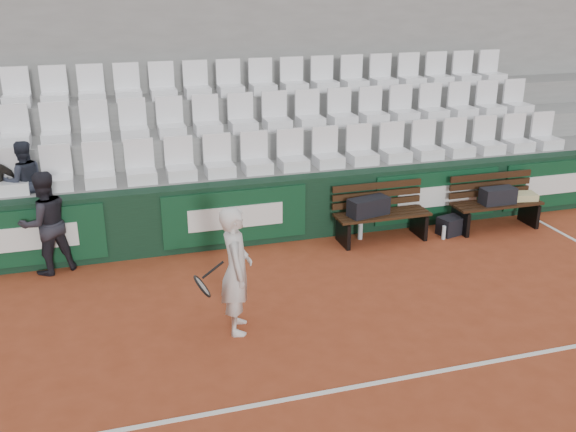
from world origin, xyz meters
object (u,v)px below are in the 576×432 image
object	(u,v)px
bench_left	(382,227)
bench_right	(495,215)
sports_bag_right	(498,196)
sports_bag_ground	(453,225)
spectator_c	(20,151)
tennis_player	(236,270)
ball_kid	(45,223)
sports_bag_left	(369,207)
water_bottle_near	(360,231)
water_bottle_far	(444,233)

from	to	relation	value
bench_left	bench_right	size ratio (longest dim) A/B	1.00
sports_bag_right	sports_bag_ground	bearing A→B (deg)	177.98
sports_bag_right	spectator_c	world-z (taller)	spectator_c
tennis_player	ball_kid	bearing A→B (deg)	133.50
sports_bag_right	sports_bag_left	bearing A→B (deg)	177.42
water_bottle_near	ball_kid	bearing A→B (deg)	178.28
sports_bag_left	water_bottle_far	bearing A→B (deg)	-11.64
sports_bag_ground	spectator_c	distance (m)	6.69
bench_left	sports_bag_right	world-z (taller)	sports_bag_right
sports_bag_left	spectator_c	world-z (taller)	spectator_c
sports_bag_right	water_bottle_far	distance (m)	1.14
sports_bag_right	bench_left	bearing A→B (deg)	177.15
sports_bag_left	tennis_player	bearing A→B (deg)	-141.26
sports_bag_right	water_bottle_near	distance (m)	2.34
water_bottle_far	spectator_c	distance (m)	6.48
bench_left	bench_right	world-z (taller)	same
water_bottle_far	spectator_c	bearing A→B (deg)	168.54
bench_right	bench_left	bearing A→B (deg)	178.18
sports_bag_ground	sports_bag_left	bearing A→B (deg)	177.12
water_bottle_far	ball_kid	distance (m)	5.97
bench_right	ball_kid	size ratio (longest dim) A/B	1.02
water_bottle_far	tennis_player	distance (m)	4.18
water_bottle_far	bench_left	bearing A→B (deg)	165.64
water_bottle_near	spectator_c	bearing A→B (deg)	169.98
sports_bag_left	sports_bag_right	xyz separation A→B (m)	(2.23, -0.10, -0.01)
sports_bag_right	sports_bag_ground	distance (m)	0.88
sports_bag_right	water_bottle_near	world-z (taller)	sports_bag_right
sports_bag_left	water_bottle_near	xyz separation A→B (m)	(-0.06, 0.14, -0.45)
tennis_player	spectator_c	world-z (taller)	spectator_c
bench_left	tennis_player	distance (m)	3.47
tennis_player	sports_bag_ground	bearing A→B (deg)	26.08
bench_left	spectator_c	distance (m)	5.49
bench_right	sports_bag_right	bearing A→B (deg)	-123.05
sports_bag_left	spectator_c	bearing A→B (deg)	168.58
bench_left	spectator_c	xyz separation A→B (m)	(-5.22, 1.01, 1.37)
spectator_c	bench_right	bearing A→B (deg)	159.94
bench_right	sports_bag_ground	xyz separation A→B (m)	(-0.79, -0.01, -0.08)
sports_bag_right	ball_kid	xyz separation A→B (m)	(-6.94, 0.38, 0.15)
tennis_player	ball_kid	world-z (taller)	tennis_player
sports_bag_ground	sports_bag_right	bearing A→B (deg)	-2.02
bench_left	sports_bag_ground	xyz separation A→B (m)	(1.22, -0.07, -0.08)
sports_bag_left	spectator_c	xyz separation A→B (m)	(-4.98, 1.01, 1.01)
sports_bag_left	water_bottle_near	world-z (taller)	sports_bag_left
sports_bag_ground	water_bottle_far	distance (m)	0.31
water_bottle_far	bench_right	bearing A→B (deg)	9.92
bench_right	sports_bag_ground	world-z (taller)	bench_right
sports_bag_right	ball_kid	bearing A→B (deg)	176.89
water_bottle_near	tennis_player	distance (m)	3.34
sports_bag_right	spectator_c	xyz separation A→B (m)	(-7.21, 1.11, 1.01)
sports_bag_ground	water_bottle_far	size ratio (longest dim) A/B	2.13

